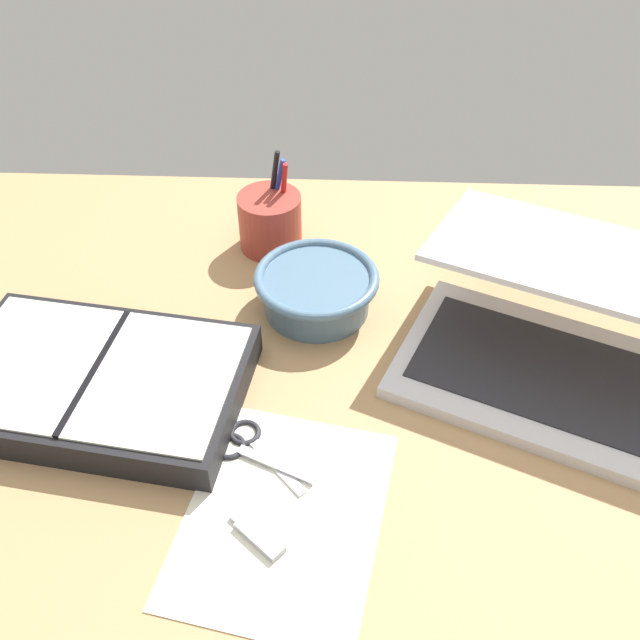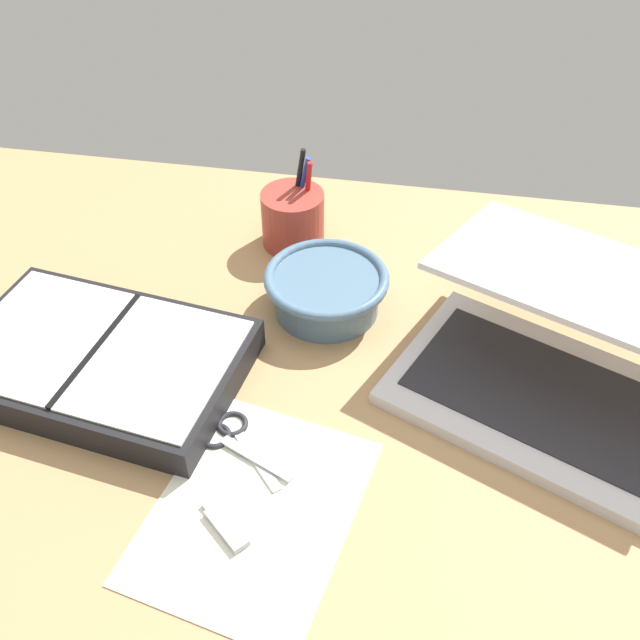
% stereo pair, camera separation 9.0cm
% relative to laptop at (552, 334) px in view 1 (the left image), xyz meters
% --- Properties ---
extents(desk_top, '(1.40, 1.00, 0.02)m').
position_rel_laptop_xyz_m(desk_top, '(-0.32, -0.05, -0.06)').
color(desk_top, tan).
rests_on(desk_top, ground).
extents(laptop, '(0.46, 0.44, 0.16)m').
position_rel_laptop_xyz_m(laptop, '(0.00, 0.00, 0.00)').
color(laptop, silver).
rests_on(laptop, desk_top).
extents(bowl, '(0.17, 0.17, 0.06)m').
position_rel_laptop_xyz_m(bowl, '(-0.30, 0.10, -0.02)').
color(bowl, slate).
rests_on(bowl, desk_top).
extents(pen_cup, '(0.10, 0.10, 0.15)m').
position_rel_laptop_xyz_m(pen_cup, '(-0.38, 0.25, -0.01)').
color(pen_cup, '#9E382D').
rests_on(pen_cup, desk_top).
extents(planner, '(0.39, 0.28, 0.05)m').
position_rel_laptop_xyz_m(planner, '(-0.57, -0.08, -0.03)').
color(planner, black).
rests_on(planner, desk_top).
extents(scissors, '(0.12, 0.11, 0.01)m').
position_rel_laptop_xyz_m(scissors, '(-0.38, -0.15, -0.05)').
color(scissors, '#B7B7BC').
rests_on(scissors, desk_top).
extents(paper_sheet_front, '(0.26, 0.30, 0.00)m').
position_rel_laptop_xyz_m(paper_sheet_front, '(-0.33, -0.24, -0.05)').
color(paper_sheet_front, silver).
rests_on(paper_sheet_front, desk_top).
extents(usb_drive, '(0.06, 0.06, 0.01)m').
position_rel_laptop_xyz_m(usb_drive, '(-0.35, -0.27, -0.05)').
color(usb_drive, '#99999E').
rests_on(usb_drive, desk_top).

